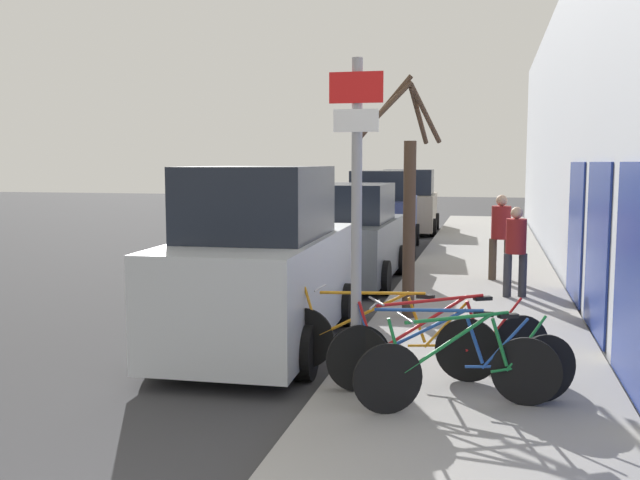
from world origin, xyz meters
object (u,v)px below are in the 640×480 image
at_px(signpost, 356,213).
at_px(parked_car_0, 262,266).
at_px(parked_car_1, 351,237).
at_px(parked_car_3, 409,204).
at_px(bicycle_2, 442,347).
at_px(pedestrian_far, 516,245).
at_px(bicycle_1, 440,359).
at_px(parked_car_2, 383,214).
at_px(bicycle_3, 383,339).
at_px(pedestrian_near, 501,231).
at_px(bicycle_0, 468,368).
at_px(street_tree, 408,204).

bearing_deg(signpost, parked_car_0, 130.31).
bearing_deg(parked_car_1, parked_car_3, 89.81).
distance_m(bicycle_2, parked_car_3, 18.59).
distance_m(signpost, parked_car_3, 18.89).
height_order(parked_car_0, pedestrian_far, parked_car_0).
bearing_deg(parked_car_3, bicycle_1, -84.85).
height_order(parked_car_2, parked_car_3, parked_car_2).
distance_m(bicycle_1, bicycle_3, 0.96).
bearing_deg(parked_car_1, bicycle_3, -76.20).
xyz_separation_m(bicycle_1, parked_car_0, (-2.60, 2.09, 0.58)).
height_order(signpost, parked_car_2, signpost).
distance_m(signpost, bicycle_2, 1.77).
height_order(bicycle_2, parked_car_3, parked_car_3).
bearing_deg(bicycle_1, bicycle_3, 48.64).
bearing_deg(pedestrian_near, bicycle_0, -94.97).
relative_size(parked_car_0, pedestrian_far, 2.88).
distance_m(parked_car_1, pedestrian_near, 3.13).
bearing_deg(bicycle_3, pedestrian_near, -7.52).
bearing_deg(street_tree, bicycle_3, -88.18).
xyz_separation_m(bicycle_1, pedestrian_near, (0.69, 7.81, 0.61)).
xyz_separation_m(bicycle_3, pedestrian_near, (1.38, 7.14, 0.60)).
bearing_deg(pedestrian_far, street_tree, 33.83).
height_order(bicycle_1, pedestrian_far, pedestrian_far).
distance_m(bicycle_3, parked_car_1, 7.19).
distance_m(parked_car_0, parked_car_3, 16.80).
xyz_separation_m(pedestrian_far, street_tree, (-1.72, -2.12, 0.84)).
distance_m(parked_car_1, street_tree, 4.26).
height_order(bicycle_1, parked_car_3, parked_car_3).
bearing_deg(bicycle_2, pedestrian_far, -38.08).
relative_size(bicycle_3, parked_car_3, 0.60).
bearing_deg(street_tree, pedestrian_near, 69.69).
distance_m(bicycle_1, parked_car_1, 8.02).
bearing_deg(pedestrian_near, parked_car_3, 103.59).
relative_size(bicycle_1, pedestrian_far, 1.48).
xyz_separation_m(signpost, parked_car_3, (-1.53, 18.81, -1.00)).
bearing_deg(pedestrian_far, bicycle_3, 55.79).
bearing_deg(pedestrian_far, bicycle_0, 66.95).
height_order(signpost, bicycle_3, signpost).
distance_m(signpost, pedestrian_far, 6.21).
bearing_deg(parked_car_1, bicycle_1, -72.61).
bearing_deg(signpost, parked_car_2, 97.25).
xyz_separation_m(signpost, bicycle_3, (0.21, 0.58, -1.48)).
xyz_separation_m(bicycle_0, pedestrian_near, (0.40, 8.06, 0.61)).
height_order(parked_car_3, street_tree, street_tree).
relative_size(bicycle_2, pedestrian_far, 1.43).
bearing_deg(bicycle_2, parked_car_2, -16.99).
bearing_deg(bicycle_2, bicycle_0, 174.82).
height_order(parked_car_2, pedestrian_far, parked_car_2).
relative_size(parked_car_1, pedestrian_far, 2.61).
height_order(bicycle_1, parked_car_1, parked_car_1).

